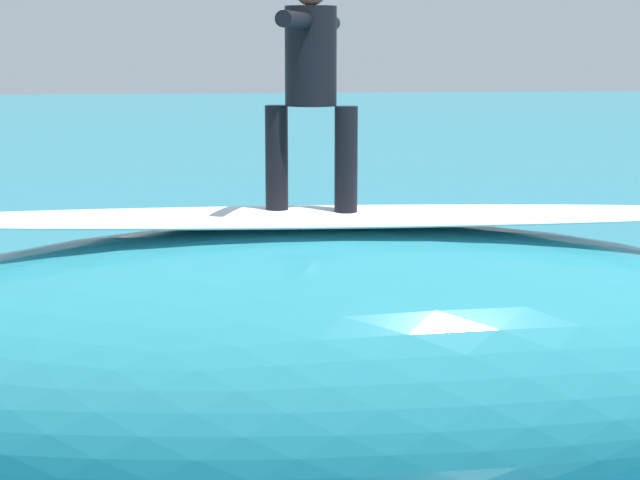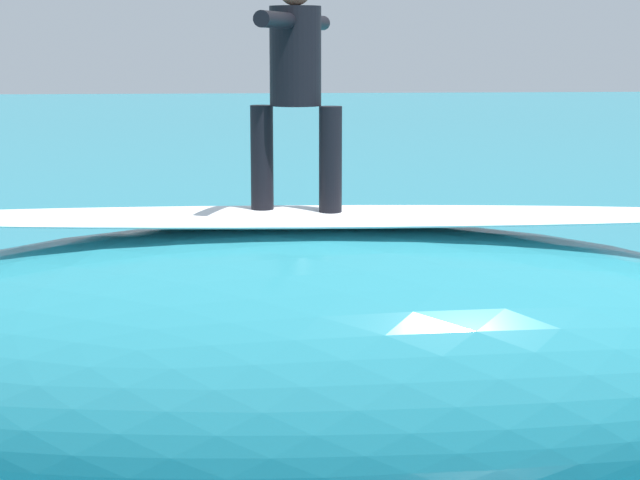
{
  "view_description": "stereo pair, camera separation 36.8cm",
  "coord_description": "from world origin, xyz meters",
  "px_view_note": "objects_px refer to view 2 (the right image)",
  "views": [
    {
      "loc": [
        0.63,
        9.89,
        3.09
      ],
      "look_at": [
        -0.58,
        0.6,
        1.43
      ],
      "focal_mm": 62.4,
      "sensor_mm": 36.0,
      "label": 1
    },
    {
      "loc": [
        0.26,
        9.93,
        3.09
      ],
      "look_at": [
        -0.58,
        0.6,
        1.43
      ],
      "focal_mm": 62.4,
      "sensor_mm": 36.0,
      "label": 2
    }
  ],
  "objects_px": {
    "surfboard_riding": "(296,218)",
    "surfer_paddling": "(343,312)",
    "surfboard_paddling": "(334,326)",
    "surfer_riding": "(295,74)"
  },
  "relations": [
    {
      "from": "surfboard_riding",
      "to": "surfboard_paddling",
      "type": "bearing_deg",
      "value": -79.34
    },
    {
      "from": "surfer_paddling",
      "to": "surfboard_paddling",
      "type": "bearing_deg",
      "value": 0.0
    },
    {
      "from": "surfboard_riding",
      "to": "surfer_paddling",
      "type": "height_order",
      "value": "surfboard_riding"
    },
    {
      "from": "surfboard_riding",
      "to": "surfer_paddling",
      "type": "distance_m",
      "value": 5.09
    },
    {
      "from": "surfboard_riding",
      "to": "surfer_paddling",
      "type": "bearing_deg",
      "value": -80.58
    },
    {
      "from": "surfboard_riding",
      "to": "surfer_riding",
      "type": "xyz_separation_m",
      "value": [
        0.0,
        0.0,
        0.9
      ]
    },
    {
      "from": "surfboard_riding",
      "to": "surfboard_paddling",
      "type": "distance_m",
      "value": 5.23
    },
    {
      "from": "surfboard_paddling",
      "to": "surfboard_riding",
      "type": "bearing_deg",
      "value": 128.91
    },
    {
      "from": "surfer_paddling",
      "to": "surfboard_riding",
      "type": "bearing_deg",
      "value": 127.67
    },
    {
      "from": "surfboard_riding",
      "to": "surfer_paddling",
      "type": "relative_size",
      "value": 1.32
    }
  ]
}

